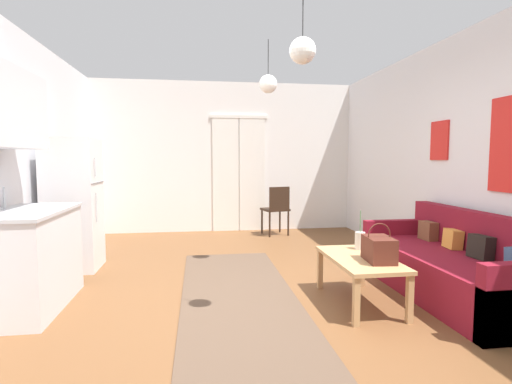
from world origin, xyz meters
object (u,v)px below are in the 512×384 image
(bamboo_vase, at_px, (360,240))
(accent_chair, at_px, (277,207))
(coffee_table, at_px, (360,263))
(refrigerator, at_px, (73,204))
(handbag, at_px, (379,249))
(pendant_lamp_far, at_px, (268,84))
(pendant_lamp_near, at_px, (303,51))
(couch, at_px, (454,268))

(bamboo_vase, xyz_separation_m, accent_chair, (-0.25, 3.02, -0.03))
(coffee_table, height_order, refrigerator, refrigerator)
(handbag, xyz_separation_m, pendant_lamp_far, (-0.75, 1.46, 1.69))
(pendant_lamp_near, bearing_deg, bamboo_vase, 42.60)
(refrigerator, relative_size, accent_chair, 1.84)
(couch, xyz_separation_m, coffee_table, (-1.01, -0.07, 0.11))
(handbag, height_order, accent_chair, accent_chair)
(pendant_lamp_far, bearing_deg, accent_chair, 75.61)
(bamboo_vase, height_order, accent_chair, accent_chair)
(bamboo_vase, distance_m, accent_chair, 3.03)
(refrigerator, height_order, pendant_lamp_near, pendant_lamp_near)
(bamboo_vase, distance_m, handbag, 0.47)
(coffee_table, distance_m, pendant_lamp_far, 2.36)
(couch, distance_m, pendant_lamp_far, 2.85)
(pendant_lamp_far, bearing_deg, couch, -36.48)
(couch, bearing_deg, pendant_lamp_near, -163.15)
(handbag, distance_m, pendant_lamp_near, 1.82)
(coffee_table, height_order, pendant_lamp_near, pendant_lamp_near)
(pendant_lamp_near, bearing_deg, coffee_table, 32.93)
(coffee_table, xyz_separation_m, accent_chair, (-0.12, 3.33, 0.11))
(couch, distance_m, coffee_table, 1.02)
(couch, xyz_separation_m, handbag, (-0.91, -0.24, 0.28))
(bamboo_vase, relative_size, refrigerator, 0.25)
(accent_chair, relative_size, pendant_lamp_near, 1.24)
(couch, relative_size, bamboo_vase, 5.29)
(couch, height_order, bamboo_vase, bamboo_vase)
(bamboo_vase, distance_m, refrigerator, 3.40)
(handbag, relative_size, refrigerator, 0.22)
(couch, xyz_separation_m, pendant_lamp_far, (-1.66, 1.22, 1.97))
(handbag, relative_size, pendant_lamp_far, 0.56)
(accent_chair, bearing_deg, refrigerator, 16.84)
(refrigerator, bearing_deg, handbag, -29.85)
(coffee_table, xyz_separation_m, handbag, (0.10, -0.17, 0.17))
(refrigerator, xyz_separation_m, pendant_lamp_far, (2.35, -0.32, 1.45))
(couch, xyz_separation_m, bamboo_vase, (-0.88, 0.24, 0.26))
(pendant_lamp_near, bearing_deg, couch, 16.85)
(couch, distance_m, bamboo_vase, 0.95)
(coffee_table, bearing_deg, handbag, -58.68)
(pendant_lamp_near, relative_size, pendant_lamp_far, 1.11)
(couch, distance_m, handbag, 0.98)
(bamboo_vase, bearing_deg, couch, -15.03)
(accent_chair, distance_m, pendant_lamp_near, 4.17)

